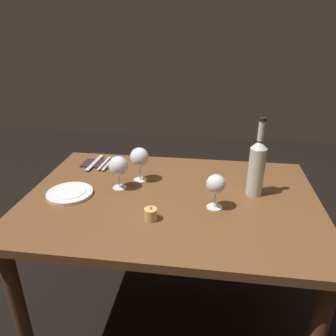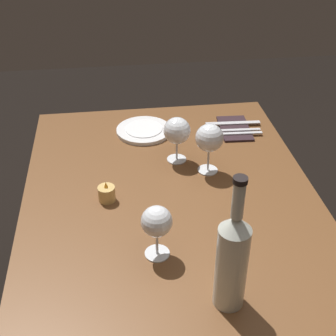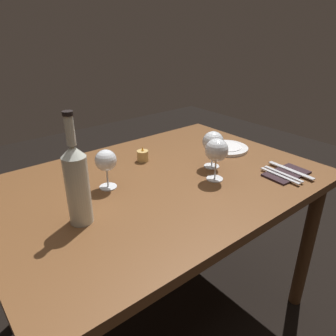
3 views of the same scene
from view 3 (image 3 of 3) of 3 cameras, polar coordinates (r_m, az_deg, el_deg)
The scene contains 12 objects.
ground_plane at distance 1.73m, azimuth -1.24°, elevation -24.43°, with size 6.00×6.00×0.00m, color black.
dining_table at distance 1.31m, azimuth -1.50°, elevation -5.54°, with size 1.30×0.90×0.74m.
wine_glass_left at distance 1.23m, azimuth 8.74°, elevation 3.06°, with size 0.09×0.09×0.17m.
wine_glass_right at distance 1.35m, azimuth 8.11°, elevation 4.58°, with size 0.09×0.09×0.16m.
wine_glass_centre at distance 1.18m, azimuth -11.11°, elevation 1.17°, with size 0.08×0.08×0.15m.
wine_bottle at distance 0.98m, azimuth -16.06°, elevation -2.56°, with size 0.07×0.07×0.35m.
votive_candle at distance 1.43m, azimuth -4.57°, elevation 2.16°, with size 0.05×0.05×0.07m.
dinner_plate at distance 1.59m, azimuth 10.53°, elevation 3.57°, with size 0.21×0.21×0.02m.
folded_napkin at distance 1.39m, azimuth 20.53°, elevation -0.96°, with size 0.20×0.12×0.01m.
fork_inner at distance 1.37m, azimuth 20.02°, elevation -1.01°, with size 0.02×0.18×0.00m.
fork_outer at distance 1.35m, azimuth 19.46°, elevation -1.30°, with size 0.02×0.18×0.00m.
table_knife at distance 1.41m, azimuth 21.21°, elevation -0.38°, with size 0.03×0.21×0.00m.
Camera 3 is at (-0.69, -0.90, 1.31)m, focal length 33.87 mm.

